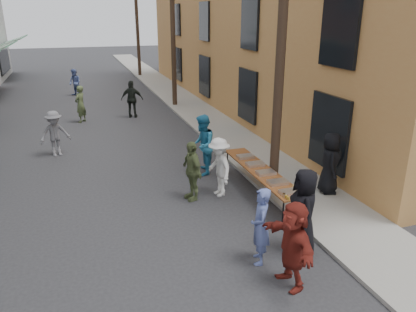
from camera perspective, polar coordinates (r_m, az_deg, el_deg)
ground at (r=8.43m, az=-8.76°, el=-16.50°), size 120.00×120.00×0.00m
sidewalk at (r=23.10m, az=-2.97°, el=7.27°), size 2.20×60.00×0.10m
building_ochre at (r=24.02m, az=12.52°, el=19.23°), size 10.00×28.00×10.00m
utility_pole_near at (r=11.11m, az=10.36°, el=17.00°), size 0.26×0.26×9.00m
utility_pole_mid at (r=22.41m, az=-5.00°, el=18.33°), size 0.26×0.26×9.00m
utility_pole_far at (r=34.19m, az=-9.97°, el=18.49°), size 0.26×0.26×9.00m
serving_table at (r=11.50m, az=7.46°, el=-2.16°), size 0.70×4.00×0.75m
catering_tray_sausage at (r=10.14m, az=11.48°, el=-5.00°), size 0.50×0.33×0.08m
catering_tray_foil_b at (r=10.65m, az=9.78°, el=-3.65°), size 0.50×0.33×0.08m
catering_tray_buns at (r=11.23m, az=8.13°, el=-2.33°), size 0.50×0.33×0.08m
catering_tray_foil_d at (r=11.81m, az=6.65°, el=-1.14°), size 0.50×0.33×0.08m
catering_tray_buns_end at (r=12.41m, az=5.31°, el=-0.06°), size 0.50×0.33×0.08m
condiment_jar_a at (r=9.80m, az=11.21°, el=-5.87°), size 0.07×0.07×0.08m
condiment_jar_b at (r=9.88m, az=10.93°, el=-5.64°), size 0.07×0.07×0.08m
condiment_jar_c at (r=9.96m, az=10.66°, el=-5.41°), size 0.07×0.07×0.08m
cup_stack at (r=10.03m, az=13.19°, el=-5.28°), size 0.08×0.08×0.12m
guest_front_a at (r=8.91m, az=13.27°, el=-7.58°), size 0.82×1.05×1.90m
guest_front_b at (r=8.43m, az=7.37°, el=-9.78°), size 0.57×0.70×1.65m
guest_front_c at (r=12.83m, az=-0.79°, el=1.55°), size 1.04×1.15×1.94m
guest_front_d at (r=11.35m, az=1.56°, el=-1.58°), size 0.74×1.15×1.69m
guest_front_e at (r=11.12m, az=-2.28°, el=-2.08°), size 0.58×1.04×1.68m
guest_queue_back at (r=7.85m, az=11.82°, el=-12.11°), size 0.57×1.62×1.73m
server at (r=11.79m, az=16.74°, el=-0.95°), size 0.85×1.01×1.75m
passerby_left at (r=15.59m, az=-20.73°, el=2.97°), size 1.20×0.90×1.66m
passerby_mid at (r=20.49m, az=-10.63°, el=7.86°), size 1.15×0.74×1.83m
passerby_right at (r=20.15m, az=-17.51°, el=6.97°), size 0.71×0.76×1.74m
passerby_far at (r=26.93m, az=-18.20°, el=9.78°), size 0.98×1.02×1.66m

